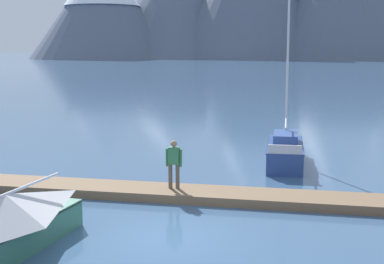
# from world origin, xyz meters

# --- Properties ---
(ground_plane) EXTENTS (700.00, 700.00, 0.00)m
(ground_plane) POSITION_xyz_m (0.00, 0.00, 0.00)
(ground_plane) COLOR #38567A
(mountain_west_summit) EXTENTS (57.57, 57.57, 40.17)m
(mountain_west_summit) POSITION_xyz_m (-60.29, 201.18, 21.26)
(mountain_west_summit) COLOR slate
(mountain_west_summit) RESTS_ON ground
(mountain_central_massif) EXTENTS (83.38, 83.38, 46.51)m
(mountain_central_massif) POSITION_xyz_m (-33.77, 225.24, 24.24)
(mountain_central_massif) COLOR slate
(mountain_central_massif) RESTS_ON ground
(mountain_rear_spur) EXTENTS (74.84, 74.84, 39.37)m
(mountain_rear_spur) POSITION_xyz_m (52.44, 229.14, 20.11)
(mountain_rear_spur) COLOR slate
(mountain_rear_spur) RESTS_ON ground
(dock) EXTENTS (28.64, 4.01, 0.30)m
(dock) POSITION_xyz_m (0.00, 4.00, 0.14)
(dock) COLOR brown
(dock) RESTS_ON ground
(sailboat_mid_dock_port) EXTENTS (1.74, 6.24, 8.54)m
(sailboat_mid_dock_port) POSITION_xyz_m (3.69, 10.52, 0.59)
(sailboat_mid_dock_port) COLOR navy
(sailboat_mid_dock_port) RESTS_ON ground
(person_on_dock) EXTENTS (0.59, 0.26, 1.69)m
(person_on_dock) POSITION_xyz_m (-0.39, 4.11, 1.26)
(person_on_dock) COLOR brown
(person_on_dock) RESTS_ON dock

